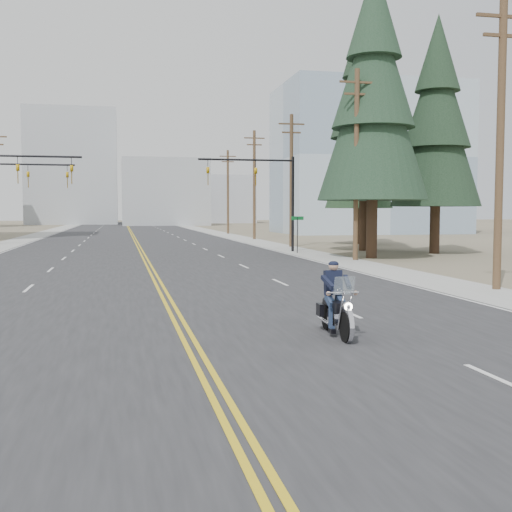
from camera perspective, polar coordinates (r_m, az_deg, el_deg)
The scene contains 23 objects.
ground_plane at distance 14.24m, azimuth -5.68°, elevation -8.14°, with size 400.00×400.00×0.00m, color #776D56.
road at distance 83.91m, azimuth -10.95°, elevation 1.89°, with size 20.00×200.00×0.01m, color #303033.
sidewalk_left at distance 84.49m, azimuth -18.78°, elevation 1.76°, with size 3.00×200.00×0.01m, color #A5A5A0.
sidewalk_right at distance 84.90m, azimuth -3.17°, elevation 1.98°, with size 3.00×200.00×0.01m, color #A5A5A0.
traffic_mast_left at distance 46.49m, azimuth -21.34°, elevation 6.13°, with size 7.10×0.26×7.00m.
traffic_mast_right at distance 47.07m, azimuth 0.90°, elevation 6.37°, with size 7.10×0.26×7.00m.
traffic_mast_far at distance 54.44m, azimuth -20.32°, elevation 5.73°, with size 6.10×0.26×7.00m.
street_sign at distance 45.56m, azimuth 3.70°, elevation 2.50°, with size 0.90×0.06×2.62m.
utility_pole_a at distance 26.10m, azimuth 20.89°, elevation 9.77°, with size 2.20×0.30×11.00m.
utility_pole_b at distance 39.53m, azimuth 8.90°, elevation 8.29°, with size 2.20×0.30×11.50m.
utility_pole_c at distance 53.77m, azimuth 3.16°, elevation 6.92°, with size 2.20×0.30×11.00m.
utility_pole_d at distance 68.36m, azimuth -0.15°, elevation 6.51°, with size 2.20×0.30×11.50m.
utility_pole_e at distance 85.05m, azimuth -2.51°, elevation 5.84°, with size 2.20×0.30×11.00m.
glass_building at distance 90.57m, azimuth 9.87°, elevation 8.38°, with size 24.00×16.00×20.00m, color #9EB5CC.
haze_bldg_b at distance 139.23m, azimuth -8.11°, elevation 5.61°, with size 18.00×14.00×14.00m, color #ADB2B7.
haze_bldg_c at distance 130.75m, azimuth 6.58°, elevation 6.61°, with size 16.00×12.00×18.00m, color #B7BCC6.
haze_bldg_d at distance 154.52m, azimuth -16.00°, elevation 7.56°, with size 20.00×15.00×26.00m, color #ADB2B7.
haze_bldg_e at distance 166.00m, azimuth -2.81°, elevation 5.04°, with size 14.00×14.00×12.00m, color #B7BCC6.
motorcyclist at distance 15.46m, azimuth 7.19°, elevation -3.83°, with size 0.98×2.29×1.79m, color black, non-canonical shape.
conifer_near at distance 42.23m, azimuth 10.40°, elevation 14.34°, with size 6.98×6.98×18.49m.
conifer_mid at distance 47.65m, azimuth 15.78°, elevation 11.80°, with size 6.26×6.26×16.69m.
conifer_tall at distance 50.06m, azimuth 9.66°, elevation 13.10°, with size 6.87×6.87×19.07m.
conifer_far at distance 59.41m, azimuth 9.17°, elevation 10.14°, with size 6.12×6.12×16.39m.
Camera 1 is at (-1.51, -13.84, 2.99)m, focal length 45.00 mm.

